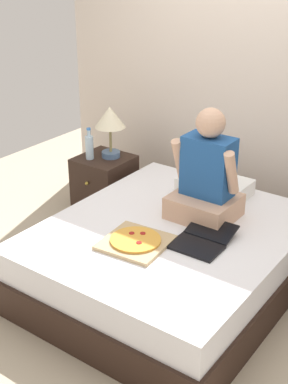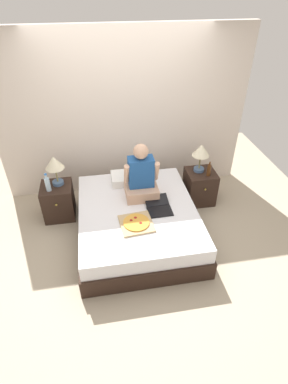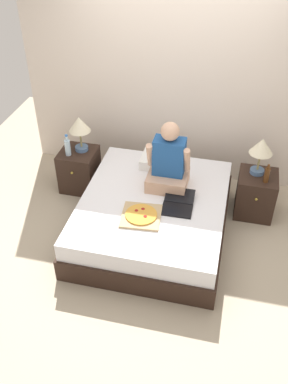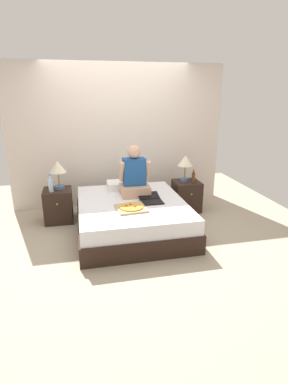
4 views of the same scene
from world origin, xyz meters
name	(u,v)px [view 2 (image 2 of 4)]	position (x,y,z in m)	size (l,w,h in m)	color
ground_plane	(138,234)	(0.00, 0.00, 0.00)	(5.83, 5.83, 0.00)	tan
wall_back	(124,116)	(0.00, 1.30, 1.25)	(3.83, 0.12, 2.50)	beige
bed	(138,222)	(0.00, 0.00, 0.23)	(1.59, 1.87, 0.47)	black
nightstand_left	(58,201)	(-1.10, 0.62, 0.27)	(0.44, 0.47, 0.53)	black
lamp_on_left_nightstand	(54,165)	(-1.06, 0.67, 0.86)	(0.26, 0.26, 0.45)	#4C6B93
water_bottle	(48,184)	(-1.18, 0.53, 0.65)	(0.07, 0.07, 0.28)	silver
nightstand_right	(200,186)	(1.10, 0.62, 0.27)	(0.44, 0.47, 0.53)	black
lamp_on_right_nightstand	(201,152)	(1.07, 0.67, 0.86)	(0.26, 0.26, 0.45)	#4C6B93
beer_bottle	(209,170)	(1.17, 0.52, 0.63)	(0.06, 0.06, 0.23)	#512D14
pillow	(129,178)	(-0.03, 0.66, 0.53)	(0.52, 0.34, 0.12)	white
person_seated	(141,178)	(0.10, 0.29, 0.76)	(0.47, 0.40, 0.78)	tan
laptop	(159,208)	(0.28, -0.06, 0.49)	(0.32, 0.42, 0.07)	black
pizza_box	(136,223)	(-0.06, -0.31, 0.49)	(0.43, 0.43, 0.05)	tan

